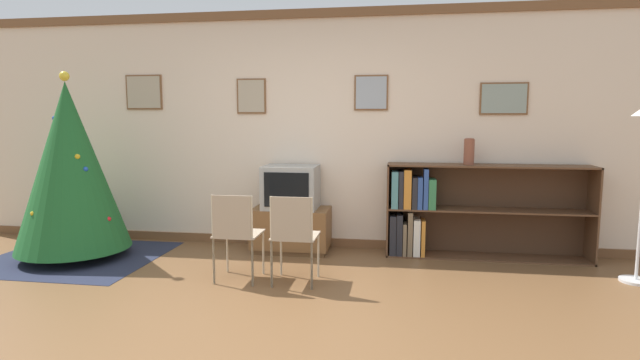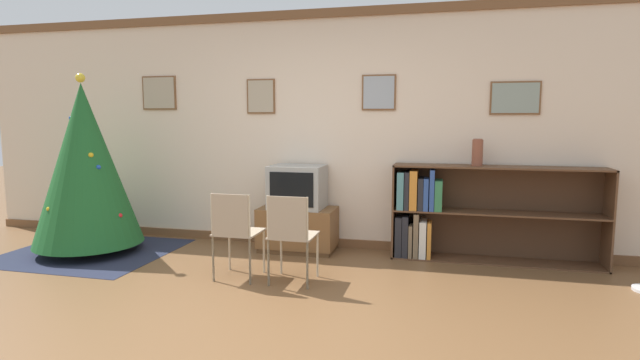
# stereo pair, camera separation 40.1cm
# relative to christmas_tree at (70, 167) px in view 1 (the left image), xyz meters

# --- Properties ---
(ground_plane) EXTENTS (24.00, 24.00, 0.00)m
(ground_plane) POSITION_rel_christmas_tree_xyz_m (2.48, -1.39, -0.99)
(ground_plane) COLOR brown
(wall_back) EXTENTS (9.08, 0.11, 2.70)m
(wall_back) POSITION_rel_christmas_tree_xyz_m (2.48, 0.94, 0.37)
(wall_back) COLOR beige
(wall_back) RESTS_ON ground_plane
(area_rug) EXTENTS (1.76, 1.58, 0.01)m
(area_rug) POSITION_rel_christmas_tree_xyz_m (0.00, 0.00, -0.98)
(area_rug) COLOR #23283D
(area_rug) RESTS_ON ground_plane
(christmas_tree) EXTENTS (1.16, 1.16, 1.96)m
(christmas_tree) POSITION_rel_christmas_tree_xyz_m (0.00, 0.00, 0.00)
(christmas_tree) COLOR maroon
(christmas_tree) RESTS_ON area_rug
(tv_console) EXTENTS (0.86, 0.48, 0.49)m
(tv_console) POSITION_rel_christmas_tree_xyz_m (2.24, 0.64, -0.74)
(tv_console) COLOR brown
(tv_console) RESTS_ON ground_plane
(television) EXTENTS (0.60, 0.47, 0.48)m
(television) POSITION_rel_christmas_tree_xyz_m (2.24, 0.63, -0.25)
(television) COLOR #9E9E99
(television) RESTS_ON tv_console
(folding_chair_left) EXTENTS (0.40, 0.40, 0.82)m
(folding_chair_left) POSITION_rel_christmas_tree_xyz_m (1.97, -0.49, -0.51)
(folding_chair_left) COLOR tan
(folding_chair_left) RESTS_ON ground_plane
(folding_chair_right) EXTENTS (0.40, 0.40, 0.82)m
(folding_chair_right) POSITION_rel_christmas_tree_xyz_m (2.51, -0.49, -0.51)
(folding_chair_right) COLOR tan
(folding_chair_right) RESTS_ON ground_plane
(bookshelf) EXTENTS (2.12, 0.36, 1.00)m
(bookshelf) POSITION_rel_christmas_tree_xyz_m (3.98, 0.71, -0.49)
(bookshelf) COLOR brown
(bookshelf) RESTS_ON ground_plane
(vase) EXTENTS (0.11, 0.11, 0.28)m
(vase) POSITION_rel_christmas_tree_xyz_m (4.15, 0.71, 0.16)
(vase) COLOR brown
(vase) RESTS_ON bookshelf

